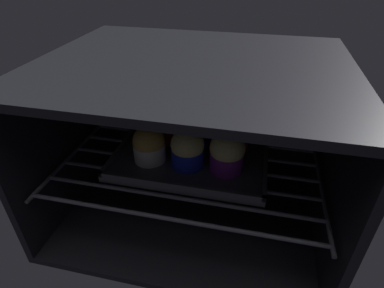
{
  "coord_description": "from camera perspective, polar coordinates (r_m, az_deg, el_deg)",
  "views": [
    {
      "loc": [
        12.29,
        -33.1,
        54.14
      ],
      "look_at": [
        0.0,
        21.24,
        17.58
      ],
      "focal_mm": 28.91,
      "sensor_mm": 36.0,
      "label": 1
    }
  ],
  "objects": [
    {
      "name": "oven_cavity",
      "position": [
        0.71,
        0.89,
        1.77
      ],
      "size": [
        59.0,
        47.0,
        37.0
      ],
      "color": "black",
      "rests_on": "ground"
    },
    {
      "name": "oven_rack",
      "position": [
        0.7,
        0.14,
        -2.41
      ],
      "size": [
        54.8,
        42.0,
        0.8
      ],
      "color": "#51515B",
      "rests_on": "oven_cavity"
    },
    {
      "name": "baking_tray",
      "position": [
        0.68,
        -0.0,
        -2.03
      ],
      "size": [
        32.53,
        24.39,
        2.2
      ],
      "color": "#4C4C51",
      "rests_on": "oven_rack"
    },
    {
      "name": "muffin_row0_col0",
      "position": [
        0.65,
        -7.93,
        -0.09
      ],
      "size": [
        6.76,
        6.76,
        7.96
      ],
      "color": "silver",
      "rests_on": "baking_tray"
    },
    {
      "name": "muffin_row0_col1",
      "position": [
        0.62,
        -1.04,
        -0.89
      ],
      "size": [
        6.82,
        6.82,
        8.33
      ],
      "color": "#1928B7",
      "rests_on": "baking_tray"
    },
    {
      "name": "muffin_row0_col2",
      "position": [
        0.62,
        6.5,
        -1.54
      ],
      "size": [
        7.04,
        7.04,
        8.63
      ],
      "color": "#7A238C",
      "rests_on": "baking_tray"
    },
    {
      "name": "muffin_row1_col0",
      "position": [
        0.71,
        -5.59,
        3.62
      ],
      "size": [
        6.95,
        6.95,
        8.66
      ],
      "color": "red",
      "rests_on": "baking_tray"
    },
    {
      "name": "muffin_row1_col1",
      "position": [
        0.69,
        0.58,
        3.1
      ],
      "size": [
        6.84,
        6.84,
        8.7
      ],
      "color": "#1928B7",
      "rests_on": "baking_tray"
    },
    {
      "name": "muffin_row1_col2",
      "position": [
        0.68,
        7.76,
        2.16
      ],
      "size": [
        6.76,
        6.76,
        8.8
      ],
      "color": "red",
      "rests_on": "baking_tray"
    }
  ]
}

